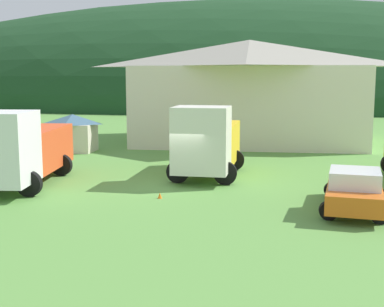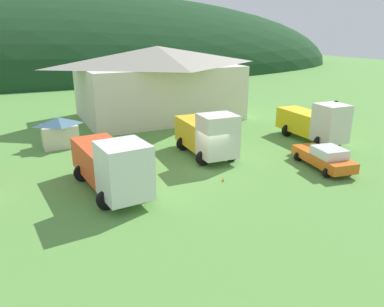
{
  "view_description": "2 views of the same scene",
  "coord_description": "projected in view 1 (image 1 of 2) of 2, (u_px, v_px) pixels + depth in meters",
  "views": [
    {
      "loc": [
        3.85,
        -23.89,
        5.11
      ],
      "look_at": [
        0.61,
        0.15,
        1.49
      ],
      "focal_mm": 49.12,
      "sensor_mm": 36.0,
      "label": 1
    },
    {
      "loc": [
        -12.0,
        -22.06,
        9.41
      ],
      "look_at": [
        -1.88,
        -1.23,
        1.69
      ],
      "focal_mm": 34.77,
      "sensor_mm": 36.0,
      "label": 2
    }
  ],
  "objects": [
    {
      "name": "depot_building",
      "position": [
        249.0,
        90.0,
        40.28
      ],
      "size": [
        17.75,
        12.07,
        7.78
      ],
      "color": "silver",
      "rests_on": "ground"
    },
    {
      "name": "service_pickup_orange",
      "position": [
        354.0,
        189.0,
        19.9
      ],
      "size": [
        2.93,
        5.43,
        1.66
      ],
      "rotation": [
        0.0,
        0.0,
        -1.73
      ],
      "color": "orange",
      "rests_on": "ground"
    },
    {
      "name": "heavy_rig_white",
      "position": [
        20.0,
        148.0,
        24.14
      ],
      "size": [
        3.75,
        8.11,
        3.61
      ],
      "rotation": [
        0.0,
        0.0,
        -1.48
      ],
      "color": "white",
      "rests_on": "ground"
    },
    {
      "name": "forested_hill_backdrop",
      "position": [
        242.0,
        104.0,
        95.08
      ],
      "size": [
        152.22,
        60.0,
        36.0
      ],
      "primitive_type": "ellipsoid",
      "color": "#193D1E",
      "rests_on": "ground"
    },
    {
      "name": "heavy_rig_striped",
      "position": [
        207.0,
        141.0,
        26.41
      ],
      "size": [
        3.58,
        6.7,
        3.67
      ],
      "rotation": [
        0.0,
        0.0,
        -1.62
      ],
      "color": "silver",
      "rests_on": "ground"
    },
    {
      "name": "traffic_cone_near_pickup",
      "position": [
        160.0,
        198.0,
        22.02
      ],
      "size": [
        0.36,
        0.36,
        0.49
      ],
      "primitive_type": "cone",
      "color": "orange",
      "rests_on": "ground"
    },
    {
      "name": "play_shed_cream",
      "position": [
        73.0,
        132.0,
        35.38
      ],
      "size": [
        3.04,
        2.36,
        2.53
      ],
      "color": "beige",
      "rests_on": "ground"
    },
    {
      "name": "ground_plane",
      "position": [
        179.0,
        185.0,
        24.68
      ],
      "size": [
        200.0,
        200.0,
        0.0
      ],
      "primitive_type": "plane",
      "color": "#5B9342"
    }
  ]
}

